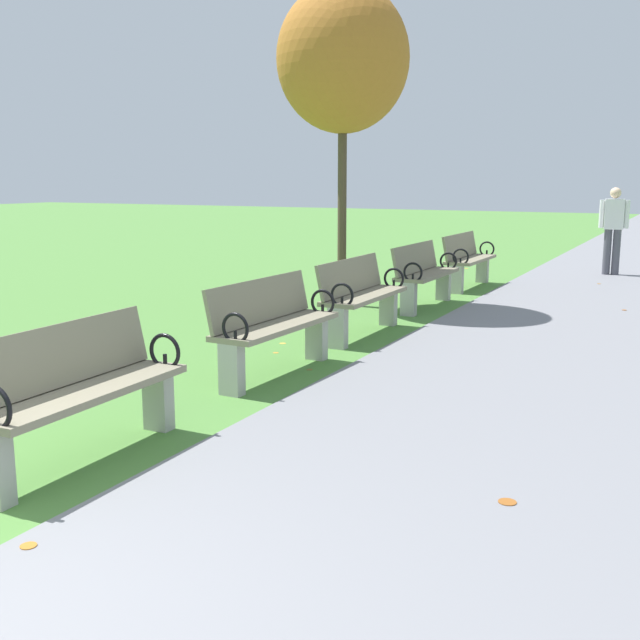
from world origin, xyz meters
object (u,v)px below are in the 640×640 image
at_px(park_bench_5, 424,273).
at_px(park_bench_4, 361,295).
at_px(park_bench_2, 79,389).
at_px(park_bench_3, 273,324).
at_px(tree_2, 343,59).
at_px(park_bench_6, 468,259).
at_px(pedestrian_walking, 613,226).

bearing_deg(park_bench_5, park_bench_4, -90.00).
height_order(park_bench_2, park_bench_5, same).
bearing_deg(park_bench_3, park_bench_5, 90.00).
xyz_separation_m(park_bench_2, tree_2, (-1.13, 6.39, 2.93)).
distance_m(park_bench_3, park_bench_6, 6.45).
height_order(park_bench_3, park_bench_5, same).
height_order(park_bench_5, park_bench_6, same).
height_order(park_bench_3, tree_2, tree_2).
bearing_deg(park_bench_5, tree_2, -163.49).
height_order(park_bench_6, pedestrian_walking, pedestrian_walking).
bearing_deg(park_bench_4, pedestrian_walking, 74.71).
height_order(park_bench_2, park_bench_4, same).
distance_m(park_bench_5, pedestrian_walking, 5.38).
bearing_deg(park_bench_2, park_bench_5, 90.00).
relative_size(park_bench_2, park_bench_4, 1.00).
xyz_separation_m(park_bench_3, park_bench_5, (-0.00, 4.25, 0.00)).
distance_m(park_bench_2, tree_2, 7.12).
height_order(park_bench_6, tree_2, tree_2).
height_order(park_bench_2, tree_2, tree_2).
bearing_deg(pedestrian_walking, park_bench_5, -111.56).
bearing_deg(park_bench_6, park_bench_5, -90.00).
relative_size(tree_2, pedestrian_walking, 2.74).
xyz_separation_m(park_bench_4, park_bench_5, (0.00, 2.22, 0.00)).
xyz_separation_m(park_bench_4, park_bench_6, (0.00, 4.42, 0.00)).
distance_m(park_bench_6, pedestrian_walking, 3.43).
height_order(park_bench_2, pedestrian_walking, pedestrian_walking).
relative_size(park_bench_4, park_bench_5, 1.00).
distance_m(park_bench_3, park_bench_5, 4.25).
bearing_deg(park_bench_4, park_bench_2, -90.00).
bearing_deg(park_bench_6, park_bench_3, -90.00).
distance_m(park_bench_5, tree_2, 3.16).
relative_size(park_bench_6, pedestrian_walking, 0.99).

